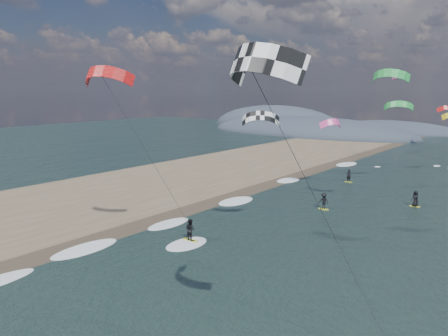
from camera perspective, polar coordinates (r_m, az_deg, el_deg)
The scene contains 9 objects.
ground at distance 26.89m, azimuth -15.14°, elevation -18.86°, with size 260.00×260.00×0.00m, color black.
sand_strip at distance 50.93m, azimuth -22.36°, elevation -5.19°, with size 26.00×240.00×0.00m, color brown.
wet_sand_strip at distance 41.24m, azimuth -14.01°, elevation -8.28°, with size 3.00×240.00×0.00m, color #382D23.
coastal_hills at distance 137.95m, azimuth 10.45°, elevation 4.80°, with size 80.00×41.00×15.00m.
kitesurfer_near_a at distance 16.89m, azimuth 7.76°, elevation 3.19°, with size 7.57×8.69×15.09m.
kitesurfer_near_b at distance 34.96m, azimuth -12.45°, elevation 5.54°, with size 7.33×8.74×15.18m.
far_kitesurfers at distance 52.69m, azimuth 17.09°, elevation -3.33°, with size 12.08×15.90×1.83m.
bg_kite_field at distance 66.34m, azimuth 22.93°, elevation 8.34°, with size 13.67×74.78×7.41m.
shoreline_surf at distance 43.29m, azimuth -8.02°, elevation -7.17°, with size 2.40×79.40×0.11m.
Camera 1 is at (19.21, -13.63, 12.97)m, focal length 35.00 mm.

